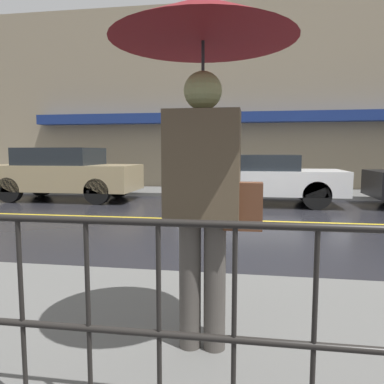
# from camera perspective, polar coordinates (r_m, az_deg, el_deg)

# --- Properties ---
(ground_plane) EXTENTS (80.00, 80.00, 0.00)m
(ground_plane) POSITION_cam_1_polar(r_m,az_deg,el_deg) (7.79, 12.31, -4.43)
(ground_plane) COLOR black
(sidewalk_near) EXTENTS (28.00, 2.50, 0.12)m
(sidewalk_near) POSITION_cam_1_polar(r_m,az_deg,el_deg) (3.01, 18.09, -20.95)
(sidewalk_near) COLOR #60605E
(sidewalk_near) RESTS_ON ground_plane
(sidewalk_far) EXTENTS (28.00, 2.18, 0.12)m
(sidewalk_far) POSITION_cam_1_polar(r_m,az_deg,el_deg) (12.57, 11.08, -0.13)
(sidewalk_far) COLOR #60605E
(sidewalk_far) RESTS_ON ground_plane
(lane_marking) EXTENTS (25.20, 0.12, 0.01)m
(lane_marking) POSITION_cam_1_polar(r_m,az_deg,el_deg) (7.79, 12.31, -4.40)
(lane_marking) COLOR gold
(lane_marking) RESTS_ON ground_plane
(building_storefront) EXTENTS (28.00, 0.85, 6.63)m
(building_storefront) POSITION_cam_1_polar(r_m,az_deg,el_deg) (13.84, 11.18, 13.79)
(building_storefront) COLOR gray
(building_storefront) RESTS_ON ground_plane
(railing_foreground) EXTENTS (12.00, 0.04, 0.99)m
(railing_foreground) POSITION_cam_1_polar(r_m,az_deg,el_deg) (1.84, 23.90, -15.94)
(railing_foreground) COLOR black
(railing_foreground) RESTS_ON sidewalk_near
(pedestrian) EXTENTS (1.15, 1.15, 2.23)m
(pedestrian) POSITION_cam_1_polar(r_m,az_deg,el_deg) (2.42, 1.79, 17.78)
(pedestrian) COLOR #4C4742
(pedestrian) RESTS_ON sidewalk_near
(car_tan) EXTENTS (4.16, 1.81, 1.52)m
(car_tan) POSITION_cam_1_polar(r_m,az_deg,el_deg) (11.57, -18.78, 2.75)
(car_tan) COLOR tan
(car_tan) RESTS_ON ground_plane
(car_white) EXTENTS (4.25, 1.82, 1.33)m
(car_white) POSITION_cam_1_polar(r_m,az_deg,el_deg) (10.25, 10.29, 2.13)
(car_white) COLOR silver
(car_white) RESTS_ON ground_plane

